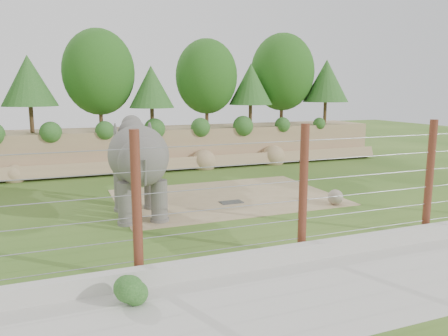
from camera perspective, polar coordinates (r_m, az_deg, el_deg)
name	(u,v)px	position (r m, az deg, el deg)	size (l,w,h in m)	color
ground	(242,215)	(17.71, 2.39, -6.17)	(90.00, 90.00, 0.00)	#335A1B
back_embankment	(173,106)	(29.20, -6.70, 8.09)	(30.00, 5.52, 8.77)	#9E7F5D
dirt_patch	(226,197)	(20.56, 0.27, -3.82)	(10.00, 7.00, 0.02)	#9C845D
drain_grate	(231,202)	(19.55, 0.96, -4.48)	(1.00, 0.60, 0.03)	#262628
elephant	(139,169)	(17.50, -11.06, -0.15)	(2.01, 4.70, 3.80)	#58554F
stone_ball	(335,197)	(19.72, 14.34, -3.71)	(0.67, 0.67, 0.67)	gray
retaining_wall	(310,251)	(13.45, 11.21, -10.59)	(26.00, 0.35, 0.50)	beige
walkway	(353,286)	(12.05, 16.46, -14.62)	(26.00, 4.00, 0.01)	beige
barrier_fence	(303,190)	(13.35, 10.31, -2.87)	(20.26, 0.26, 4.00)	#4F2216
walkway_shrub	(132,290)	(10.88, -11.89, -15.28)	(0.65, 0.65, 0.65)	#1E5119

